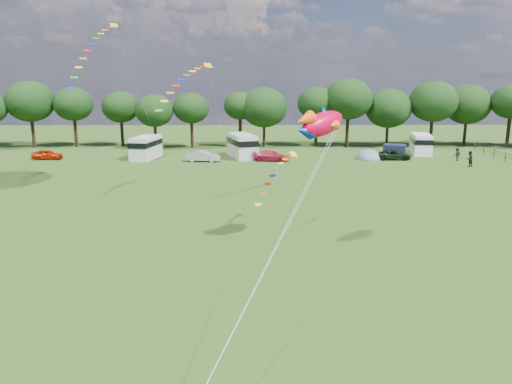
{
  "coord_description": "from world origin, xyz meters",
  "views": [
    {
      "loc": [
        -0.29,
        -20.24,
        10.6
      ],
      "look_at": [
        0.0,
        8.0,
        4.0
      ],
      "focal_mm": 35.0,
      "sensor_mm": 36.0,
      "label": 1
    }
  ],
  "objects_px": {
    "car_b": "(203,156)",
    "car_c": "(272,156)",
    "campervan_c": "(242,145)",
    "walker_b": "(457,154)",
    "car_a": "(47,155)",
    "campervan_d": "(421,143)",
    "fish_kite": "(319,124)",
    "campervan_b": "(146,147)",
    "walker_a": "(469,159)",
    "car_d": "(394,155)",
    "tent_greyblue": "(369,159)",
    "tent_orange": "(251,158)"
  },
  "relations": [
    {
      "from": "car_b",
      "to": "car_c",
      "type": "xyz_separation_m",
      "value": [
        8.7,
        0.3,
        -0.05
      ]
    },
    {
      "from": "campervan_c",
      "to": "walker_b",
      "type": "relative_size",
      "value": 4.1
    },
    {
      "from": "car_a",
      "to": "car_c",
      "type": "distance_m",
      "value": 29.05
    },
    {
      "from": "campervan_d",
      "to": "fish_kite",
      "type": "relative_size",
      "value": 1.56
    },
    {
      "from": "campervan_b",
      "to": "walker_a",
      "type": "bearing_deg",
      "value": -89.37
    },
    {
      "from": "campervan_d",
      "to": "car_b",
      "type": "bearing_deg",
      "value": 111.66
    },
    {
      "from": "car_b",
      "to": "car_c",
      "type": "height_order",
      "value": "car_b"
    },
    {
      "from": "car_d",
      "to": "tent_greyblue",
      "type": "xyz_separation_m",
      "value": [
        -3.16,
        0.37,
        -0.59
      ]
    },
    {
      "from": "tent_orange",
      "to": "campervan_c",
      "type": "bearing_deg",
      "value": 161.94
    },
    {
      "from": "walker_a",
      "to": "tent_greyblue",
      "type": "bearing_deg",
      "value": -55.04
    },
    {
      "from": "car_a",
      "to": "walker_b",
      "type": "bearing_deg",
      "value": -90.34
    },
    {
      "from": "campervan_c",
      "to": "car_c",
      "type": "bearing_deg",
      "value": -144.46
    },
    {
      "from": "walker_a",
      "to": "campervan_b",
      "type": "bearing_deg",
      "value": -36.4
    },
    {
      "from": "fish_kite",
      "to": "walker_b",
      "type": "xyz_separation_m",
      "value": [
        22.25,
        33.02,
        -6.98
      ]
    },
    {
      "from": "car_d",
      "to": "walker_a",
      "type": "bearing_deg",
      "value": -122.91
    },
    {
      "from": "tent_greyblue",
      "to": "walker_a",
      "type": "height_order",
      "value": "walker_a"
    },
    {
      "from": "tent_orange",
      "to": "car_c",
      "type": "bearing_deg",
      "value": -43.98
    },
    {
      "from": "campervan_c",
      "to": "campervan_d",
      "type": "xyz_separation_m",
      "value": [
        24.76,
        2.96,
        -0.19
      ]
    },
    {
      "from": "campervan_b",
      "to": "campervan_c",
      "type": "bearing_deg",
      "value": -76.94
    },
    {
      "from": "car_c",
      "to": "tent_greyblue",
      "type": "relative_size",
      "value": 1.16
    },
    {
      "from": "campervan_c",
      "to": "tent_orange",
      "type": "height_order",
      "value": "campervan_c"
    },
    {
      "from": "campervan_c",
      "to": "walker_a",
      "type": "distance_m",
      "value": 28.12
    },
    {
      "from": "car_b",
      "to": "car_d",
      "type": "relative_size",
      "value": 0.88
    },
    {
      "from": "car_a",
      "to": "tent_greyblue",
      "type": "xyz_separation_m",
      "value": [
        41.73,
        -0.18,
        -0.63
      ]
    },
    {
      "from": "car_d",
      "to": "campervan_d",
      "type": "height_order",
      "value": "campervan_d"
    },
    {
      "from": "car_b",
      "to": "campervan_d",
      "type": "bearing_deg",
      "value": -74.0
    },
    {
      "from": "car_a",
      "to": "tent_orange",
      "type": "height_order",
      "value": "car_a"
    },
    {
      "from": "car_a",
      "to": "tent_greyblue",
      "type": "height_order",
      "value": "car_a"
    },
    {
      "from": "car_c",
      "to": "tent_orange",
      "type": "bearing_deg",
      "value": 58.2
    },
    {
      "from": "tent_greyblue",
      "to": "campervan_b",
      "type": "bearing_deg",
      "value": 178.06
    },
    {
      "from": "car_d",
      "to": "tent_greyblue",
      "type": "relative_size",
      "value": 1.2
    },
    {
      "from": "campervan_b",
      "to": "car_c",
      "type": "bearing_deg",
      "value": -87.75
    },
    {
      "from": "campervan_d",
      "to": "walker_b",
      "type": "height_order",
      "value": "campervan_d"
    },
    {
      "from": "car_a",
      "to": "campervan_c",
      "type": "distance_m",
      "value": 25.29
    },
    {
      "from": "car_a",
      "to": "car_d",
      "type": "height_order",
      "value": "car_a"
    },
    {
      "from": "car_b",
      "to": "campervan_d",
      "type": "height_order",
      "value": "campervan_d"
    },
    {
      "from": "tent_greyblue",
      "to": "fish_kite",
      "type": "height_order",
      "value": "fish_kite"
    },
    {
      "from": "car_b",
      "to": "campervan_d",
      "type": "relative_size",
      "value": 0.67
    },
    {
      "from": "tent_greyblue",
      "to": "car_c",
      "type": "bearing_deg",
      "value": -174.16
    },
    {
      "from": "campervan_d",
      "to": "walker_b",
      "type": "distance_m",
      "value": 6.51
    },
    {
      "from": "car_a",
      "to": "tent_orange",
      "type": "distance_m",
      "value": 26.41
    },
    {
      "from": "walker_b",
      "to": "tent_orange",
      "type": "bearing_deg",
      "value": -24.72
    },
    {
      "from": "walker_b",
      "to": "campervan_b",
      "type": "bearing_deg",
      "value": -22.47
    },
    {
      "from": "tent_greyblue",
      "to": "walker_a",
      "type": "bearing_deg",
      "value": -28.2
    },
    {
      "from": "car_b",
      "to": "walker_b",
      "type": "height_order",
      "value": "walker_b"
    },
    {
      "from": "car_a",
      "to": "tent_orange",
      "type": "xyz_separation_m",
      "value": [
        26.39,
        1.05,
        -0.63
      ]
    },
    {
      "from": "car_c",
      "to": "campervan_b",
      "type": "bearing_deg",
      "value": 94.23
    },
    {
      "from": "car_c",
      "to": "campervan_d",
      "type": "relative_size",
      "value": 0.74
    },
    {
      "from": "campervan_b",
      "to": "fish_kite",
      "type": "distance_m",
      "value": 40.04
    },
    {
      "from": "car_b",
      "to": "campervan_c",
      "type": "relative_size",
      "value": 0.59
    }
  ]
}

